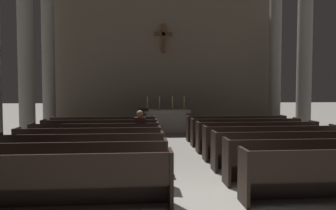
{
  "coord_description": "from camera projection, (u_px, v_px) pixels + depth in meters",
  "views": [
    {
      "loc": [
        -1.08,
        -5.07,
        1.94
      ],
      "look_at": [
        0.0,
        7.99,
        1.29
      ],
      "focal_mm": 33.34,
      "sensor_mm": 36.0,
      "label": 1
    }
  ],
  "objects": [
    {
      "name": "candlestick_inner_left",
      "position": [
        159.0,
        105.0,
        14.31
      ],
      "size": [
        0.16,
        0.16,
        0.64
      ],
      "color": "#B79338",
      "rests_on": "altar"
    },
    {
      "name": "apse_with_cross",
      "position": [
        163.0,
        47.0,
        16.04
      ],
      "size": [
        11.64,
        0.42,
        8.24
      ],
      "color": "#706656",
      "rests_on": "ground"
    },
    {
      "name": "pew_left_row_1",
      "position": [
        55.0,
        181.0,
        4.97
      ],
      "size": [
        3.77,
        0.5,
        0.95
      ],
      "color": "black",
      "rests_on": "ground"
    },
    {
      "name": "pew_right_row_7",
      "position": [
        236.0,
        128.0,
        11.86
      ],
      "size": [
        3.77,
        0.5,
        0.95
      ],
      "color": "black",
      "rests_on": "ground"
    },
    {
      "name": "column_right_third",
      "position": [
        305.0,
        50.0,
        12.38
      ],
      "size": [
        0.86,
        0.86,
        7.2
      ],
      "color": "gray",
      "rests_on": "ground"
    },
    {
      "name": "pew_left_row_5",
      "position": [
        96.0,
        139.0,
        9.29
      ],
      "size": [
        3.77,
        0.5,
        0.95
      ],
      "color": "black",
      "rests_on": "ground"
    },
    {
      "name": "candlestick_outer_right",
      "position": [
        184.0,
        105.0,
        14.41
      ],
      "size": [
        0.16,
        0.16,
        0.64
      ],
      "color": "#B79338",
      "rests_on": "altar"
    },
    {
      "name": "pew_left_row_4",
      "position": [
        89.0,
        145.0,
        8.21
      ],
      "size": [
        3.77,
        0.5,
        0.95
      ],
      "color": "black",
      "rests_on": "ground"
    },
    {
      "name": "pew_right_row_4",
      "position": [
        271.0,
        142.0,
        8.61
      ],
      "size": [
        3.77,
        0.5,
        0.95
      ],
      "color": "black",
      "rests_on": "ground"
    },
    {
      "name": "candlestick_inner_right",
      "position": [
        172.0,
        105.0,
        14.36
      ],
      "size": [
        0.16,
        0.16,
        0.64
      ],
      "color": "#B79338",
      "rests_on": "altar"
    },
    {
      "name": "column_right_fourth",
      "position": [
        275.0,
        57.0,
        15.14
      ],
      "size": [
        0.86,
        0.86,
        7.2
      ],
      "color": "gray",
      "rests_on": "ground"
    },
    {
      "name": "lone_worshipper",
      "position": [
        140.0,
        131.0,
        9.43
      ],
      "size": [
        0.32,
        0.43,
        1.32
      ],
      "color": "#26262B",
      "rests_on": "ground"
    },
    {
      "name": "pew_right_row_5",
      "position": [
        257.0,
        136.0,
        9.7
      ],
      "size": [
        3.77,
        0.5,
        0.95
      ],
      "color": "black",
      "rests_on": "ground"
    },
    {
      "name": "pew_left_row_2",
      "position": [
        71.0,
        165.0,
        6.05
      ],
      "size": [
        3.77,
        0.5,
        0.95
      ],
      "color": "black",
      "rests_on": "ground"
    },
    {
      "name": "column_left_third",
      "position": [
        26.0,
        47.0,
        11.5
      ],
      "size": [
        0.86,
        0.86,
        7.2
      ],
      "color": "gray",
      "rests_on": "ground"
    },
    {
      "name": "pew_right_row_2",
      "position": [
        314.0,
        160.0,
        6.45
      ],
      "size": [
        3.77,
        0.5,
        0.95
      ],
      "color": "black",
      "rests_on": "ground"
    },
    {
      "name": "column_left_fourth",
      "position": [
        48.0,
        55.0,
        14.26
      ],
      "size": [
        0.86,
        0.86,
        7.2
      ],
      "color": "gray",
      "rests_on": "ground"
    },
    {
      "name": "altar",
      "position": [
        166.0,
        120.0,
        14.37
      ],
      "size": [
        2.2,
        0.9,
        1.01
      ],
      "color": "#BCB7AD",
      "rests_on": "ground"
    },
    {
      "name": "pew_right_row_3",
      "position": [
        290.0,
        150.0,
        7.53
      ],
      "size": [
        3.77,
        0.5,
        0.95
      ],
      "color": "black",
      "rests_on": "ground"
    },
    {
      "name": "lectern",
      "position": [
        143.0,
        123.0,
        13.09
      ],
      "size": [
        0.44,
        0.36,
        1.15
      ],
      "color": "black",
      "rests_on": "ground"
    },
    {
      "name": "ground_plane",
      "position": [
        207.0,
        205.0,
        5.23
      ],
      "size": [
        80.0,
        80.0,
        0.0
      ],
      "primitive_type": "plane",
      "color": "gray"
    },
    {
      "name": "pew_left_row_6",
      "position": [
        100.0,
        133.0,
        10.37
      ],
      "size": [
        3.77,
        0.5,
        0.95
      ],
      "color": "black",
      "rests_on": "ground"
    },
    {
      "name": "pew_left_row_7",
      "position": [
        104.0,
        129.0,
        11.45
      ],
      "size": [
        3.77,
        0.5,
        0.95
      ],
      "color": "black",
      "rests_on": "ground"
    },
    {
      "name": "pew_left_row_3",
      "position": [
        81.0,
        153.0,
        7.13
      ],
      "size": [
        3.77,
        0.5,
        0.95
      ],
      "color": "black",
      "rests_on": "ground"
    },
    {
      "name": "pew_right_row_6",
      "position": [
        245.0,
        132.0,
        10.78
      ],
      "size": [
        3.77,
        0.5,
        0.95
      ],
      "color": "black",
      "rests_on": "ground"
    },
    {
      "name": "candlestick_outer_left",
      "position": [
        147.0,
        105.0,
        14.27
      ],
      "size": [
        0.16,
        0.16,
        0.64
      ],
      "color": "#B79338",
      "rests_on": "altar"
    }
  ]
}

